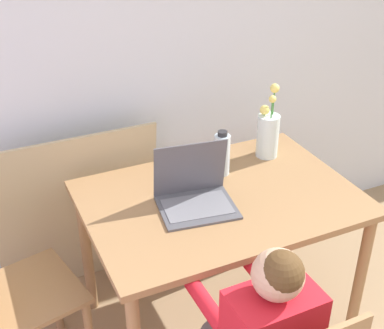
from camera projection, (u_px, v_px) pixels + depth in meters
The scene contains 6 objects.
wall_back at pixel (162, 32), 2.50m from camera, with size 6.40×0.05×2.50m.
dining_table at pixel (220, 213), 2.29m from camera, with size 1.14×0.79×0.72m.
laptop at pixel (194, 191), 2.17m from camera, with size 0.34×0.29×0.25m.
flower_vase at pixel (268, 133), 2.50m from camera, with size 0.10×0.10×0.36m.
water_bottle at pixel (222, 154), 2.36m from camera, with size 0.07×0.07×0.21m.
cardboard_panel at pixel (78, 214), 2.62m from camera, with size 0.80×0.14×0.88m.
Camera 1 is at (-0.91, -0.09, 1.95)m, focal length 50.00 mm.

